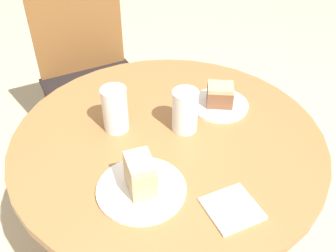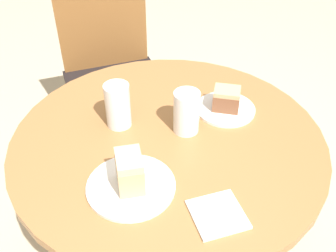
% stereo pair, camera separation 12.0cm
% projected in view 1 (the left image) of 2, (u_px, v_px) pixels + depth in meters
% --- Properties ---
extents(table, '(0.98, 0.98, 0.74)m').
position_uv_depth(table, '(168.00, 182.00, 1.36)').
color(table, '#9E6B3D').
rests_on(table, ground_plane).
extents(chair, '(0.51, 0.48, 0.99)m').
position_uv_depth(chair, '(91.00, 72.00, 1.97)').
color(chair, brown).
rests_on(chair, ground_plane).
extents(plate_near, '(0.24, 0.24, 0.01)m').
position_uv_depth(plate_near, '(141.00, 189.00, 1.05)').
color(plate_near, white).
rests_on(plate_near, table).
extents(plate_far, '(0.20, 0.20, 0.01)m').
position_uv_depth(plate_far, '(219.00, 105.00, 1.35)').
color(plate_far, white).
rests_on(plate_far, table).
extents(cake_slice_near, '(0.07, 0.10, 0.10)m').
position_uv_depth(cake_slice_near, '(140.00, 174.00, 1.01)').
color(cake_slice_near, tan).
rests_on(cake_slice_near, plate_near).
extents(cake_slice_far, '(0.11, 0.10, 0.07)m').
position_uv_depth(cake_slice_far, '(220.00, 95.00, 1.33)').
color(cake_slice_far, brown).
rests_on(cake_slice_far, plate_far).
extents(glass_lemonade, '(0.08, 0.08, 0.14)m').
position_uv_depth(glass_lemonade, '(185.00, 113.00, 1.22)').
color(glass_lemonade, beige).
rests_on(glass_lemonade, table).
extents(glass_water, '(0.08, 0.08, 0.15)m').
position_uv_depth(glass_water, '(115.00, 112.00, 1.22)').
color(glass_water, silver).
rests_on(glass_water, table).
extents(napkin_stack, '(0.13, 0.13, 0.01)m').
position_uv_depth(napkin_stack, '(232.00, 209.00, 1.00)').
color(napkin_stack, white).
rests_on(napkin_stack, table).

